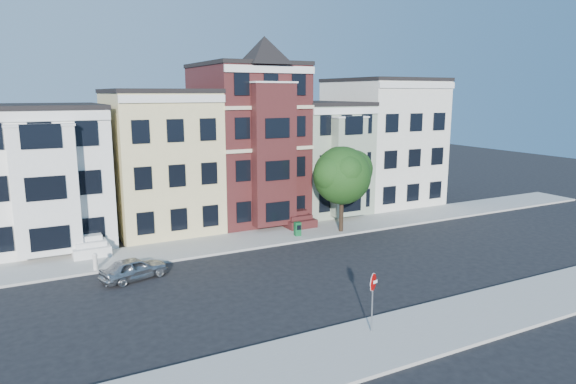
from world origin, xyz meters
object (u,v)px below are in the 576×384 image
stop_sign (372,299)px  street_tree (342,179)px  parked_car (134,269)px  fire_hydrant (95,263)px  newspaper_box (298,229)px

stop_sign → street_tree: bearing=46.9°
street_tree → stop_sign: 16.11m
parked_car → fire_hydrant: 2.77m
parked_car → fire_hydrant: size_ratio=4.67×
fire_hydrant → stop_sign: size_ratio=0.27×
newspaper_box → stop_sign: size_ratio=0.33×
newspaper_box → stop_sign: bearing=-99.8°
street_tree → parked_car: street_tree is taller
parked_car → newspaper_box: size_ratio=3.80×
parked_car → newspaper_box: bearing=-91.2°
stop_sign → parked_car: bearing=109.4°
street_tree → fire_hydrant: street_tree is taller
parked_car → stop_sign: 13.61m
newspaper_box → fire_hydrant: 13.61m
fire_hydrant → street_tree: bearing=1.6°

